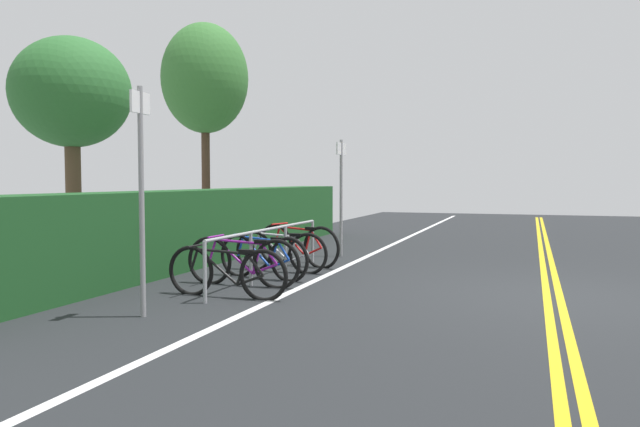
# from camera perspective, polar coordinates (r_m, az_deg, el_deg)

# --- Properties ---
(ground_plane) EXTENTS (39.61, 13.96, 0.05)m
(ground_plane) POSITION_cam_1_polar(r_m,az_deg,el_deg) (8.69, 20.95, -7.41)
(ground_plane) COLOR #232628
(centre_line_yellow_inner) EXTENTS (35.65, 0.10, 0.00)m
(centre_line_yellow_inner) POSITION_cam_1_polar(r_m,az_deg,el_deg) (8.69, 21.48, -7.25)
(centre_line_yellow_inner) COLOR gold
(centre_line_yellow_inner) RESTS_ON ground_plane
(centre_line_yellow_outer) EXTENTS (35.65, 0.10, 0.00)m
(centre_line_yellow_outer) POSITION_cam_1_polar(r_m,az_deg,el_deg) (8.68, 20.42, -7.23)
(centre_line_yellow_outer) COLOR gold
(centre_line_yellow_outer) RESTS_ON ground_plane
(bike_lane_stripe_white) EXTENTS (35.65, 0.12, 0.00)m
(bike_lane_stripe_white) POSITION_cam_1_polar(r_m,az_deg,el_deg) (9.22, -0.80, -6.43)
(bike_lane_stripe_white) COLOR white
(bike_lane_stripe_white) RESTS_ON ground_plane
(bike_rack) EXTENTS (4.00, 0.05, 0.80)m
(bike_rack) POSITION_cam_1_polar(r_m,az_deg,el_deg) (9.49, -4.76, -2.64)
(bike_rack) COLOR #9EA0A5
(bike_rack) RESTS_ON ground_plane
(bicycle_0) EXTENTS (0.46, 1.77, 0.71)m
(bicycle_0) POSITION_cam_1_polar(r_m,az_deg,el_deg) (8.12, -8.72, -5.43)
(bicycle_0) COLOR black
(bicycle_0) RESTS_ON ground_plane
(bicycle_1) EXTENTS (0.46, 1.82, 0.75)m
(bicycle_1) POSITION_cam_1_polar(r_m,az_deg,el_deg) (8.96, -7.23, -4.48)
(bicycle_1) COLOR black
(bicycle_1) RESTS_ON ground_plane
(bicycle_2) EXTENTS (0.50, 1.66, 0.73)m
(bicycle_2) POSITION_cam_1_polar(r_m,az_deg,el_deg) (9.57, -5.33, -4.05)
(bicycle_2) COLOR black
(bicycle_2) RESTS_ON ground_plane
(bicycle_3) EXTENTS (0.46, 1.72, 0.72)m
(bicycle_3) POSITION_cam_1_polar(r_m,az_deg,el_deg) (10.26, -3.69, -3.57)
(bicycle_3) COLOR black
(bicycle_3) RESTS_ON ground_plane
(bicycle_4) EXTENTS (0.59, 1.74, 0.78)m
(bicycle_4) POSITION_cam_1_polar(r_m,az_deg,el_deg) (10.95, -2.08, -2.99)
(bicycle_4) COLOR black
(bicycle_4) RESTS_ON ground_plane
(sign_post_near) EXTENTS (0.36, 0.06, 2.57)m
(sign_post_near) POSITION_cam_1_polar(r_m,az_deg,el_deg) (7.07, -16.35, 2.95)
(sign_post_near) COLOR gray
(sign_post_near) RESTS_ON ground_plane
(sign_post_far) EXTENTS (0.36, 0.10, 2.33)m
(sign_post_far) POSITION_cam_1_polar(r_m,az_deg,el_deg) (12.21, 1.99, 2.52)
(sign_post_far) COLOR gray
(sign_post_far) RESTS_ON ground_plane
(hedge_backdrop) EXTENTS (12.95, 0.92, 1.35)m
(hedge_backdrop) POSITION_cam_1_polar(r_m,az_deg,el_deg) (11.72, -10.80, -1.10)
(hedge_backdrop) COLOR #1C4C21
(hedge_backdrop) RESTS_ON ground_plane
(tree_mid) EXTENTS (2.11, 2.11, 4.10)m
(tree_mid) POSITION_cam_1_polar(r_m,az_deg,el_deg) (12.04, -22.20, 10.26)
(tree_mid) COLOR brown
(tree_mid) RESTS_ON ground_plane
(tree_far_right) EXTENTS (2.21, 2.21, 5.53)m
(tree_far_right) POSITION_cam_1_polar(r_m,az_deg,el_deg) (16.25, -10.70, 12.21)
(tree_far_right) COLOR #473323
(tree_far_right) RESTS_ON ground_plane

